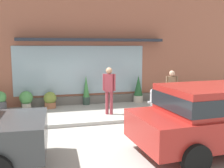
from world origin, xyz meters
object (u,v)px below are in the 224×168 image
pedestrian_passerby (109,87)px  potted_plant_window_left (138,89)px  parked_car_red (217,114)px  potted_plant_low_front (86,91)px  pedestrian_with_handbag (172,88)px  potted_plant_by_entrance (50,100)px  potted_plant_near_hydrant (0,101)px  fire_hydrant (153,101)px  potted_plant_doorstep (190,95)px  potted_plant_corner_tall (26,99)px

pedestrian_passerby → potted_plant_window_left: 2.54m
parked_car_red → potted_plant_low_front: size_ratio=3.41×
pedestrian_with_handbag → potted_plant_by_entrance: bearing=-178.9°
pedestrian_passerby → potted_plant_low_front: (-0.57, 1.87, -0.43)m
parked_car_red → potted_plant_near_hydrant: (-5.69, 5.42, -0.49)m
potted_plant_by_entrance → fire_hydrant: bearing=-27.3°
fire_hydrant → pedestrian_with_handbag: (0.81, 0.08, 0.45)m
fire_hydrant → pedestrian_passerby: pedestrian_passerby is taller
pedestrian_with_handbag → potted_plant_doorstep: pedestrian_with_handbag is taller
fire_hydrant → potted_plant_doorstep: fire_hydrant is taller
potted_plant_doorstep → fire_hydrant: bearing=-145.1°
fire_hydrant → pedestrian_passerby: bearing=168.8°
potted_plant_window_left → parked_car_red: bearing=-91.0°
potted_plant_window_left → potted_plant_corner_tall: bearing=-179.6°
pedestrian_with_handbag → potted_plant_near_hydrant: 6.67m
potted_plant_window_left → potted_plant_by_entrance: bearing=-178.0°
potted_plant_low_front → potted_plant_window_left: (2.35, -0.13, -0.02)m
potted_plant_corner_tall → potted_plant_near_hydrant: bearing=-165.1°
pedestrian_passerby → potted_plant_low_front: pedestrian_passerby is taller
parked_car_red → fire_hydrant: bearing=87.1°
potted_plant_low_front → potted_plant_corner_tall: (-2.49, -0.16, -0.21)m
potted_plant_low_front → parked_car_red: bearing=-68.8°
parked_car_red → potted_plant_doorstep: (2.58, 5.49, -0.63)m
fire_hydrant → parked_car_red: parked_car_red is taller
pedestrian_with_handbag → pedestrian_passerby: pedestrian_passerby is taller
pedestrian_with_handbag → potted_plant_by_entrance: size_ratio=2.39×
pedestrian_with_handbag → pedestrian_passerby: size_ratio=0.92×
potted_plant_doorstep → pedestrian_passerby: bearing=-160.3°
pedestrian_with_handbag → parked_car_red: size_ratio=0.37×
parked_car_red → potted_plant_by_entrance: (-3.80, 5.56, -0.56)m
potted_plant_low_front → potted_plant_doorstep: size_ratio=2.38×
pedestrian_passerby → pedestrian_with_handbag: bearing=23.6°
potted_plant_doorstep → potted_plant_corner_tall: (-7.32, 0.19, 0.13)m
parked_car_red → pedestrian_with_handbag: bearing=74.7°
potted_plant_window_left → pedestrian_passerby: bearing=-135.7°
potted_plant_low_front → pedestrian_with_handbag: bearing=-35.1°
pedestrian_passerby → potted_plant_window_left: (1.79, 1.74, -0.45)m
pedestrian_passerby → parked_car_red: 4.31m
pedestrian_passerby → potted_plant_by_entrance: size_ratio=2.61×
pedestrian_passerby → potted_plant_by_entrance: (-2.11, 1.60, -0.70)m
potted_plant_window_left → potted_plant_low_front: bearing=176.9°
potted_plant_near_hydrant → potted_plant_doorstep: bearing=0.4°
pedestrian_with_handbag → potted_plant_corner_tall: bearing=-176.4°
potted_plant_corner_tall → potted_plant_near_hydrant: 0.97m
pedestrian_with_handbag → potted_plant_low_front: bearing=168.1°
potted_plant_doorstep → potted_plant_corner_tall: 7.33m
parked_car_red → potted_plant_by_entrance: 6.76m
parked_car_red → potted_plant_corner_tall: bearing=126.0°
pedestrian_passerby → fire_hydrant: bearing=18.0°
potted_plant_corner_tall → potted_plant_by_entrance: (0.94, -0.11, -0.06)m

